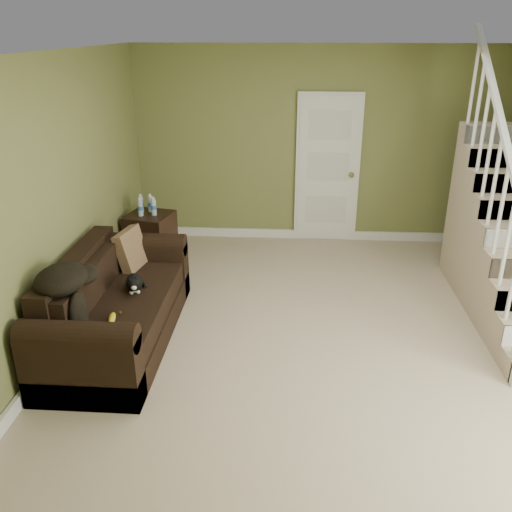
# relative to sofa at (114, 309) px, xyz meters

# --- Properties ---
(floor) EXTENTS (5.00, 5.50, 0.01)m
(floor) POSITION_rel_sofa_xyz_m (2.02, 0.13, -0.33)
(floor) COLOR tan
(floor) RESTS_ON ground
(ceiling) EXTENTS (5.00, 5.50, 0.01)m
(ceiling) POSITION_rel_sofa_xyz_m (2.02, 0.13, 2.27)
(ceiling) COLOR white
(ceiling) RESTS_ON wall_back
(wall_back) EXTENTS (5.00, 0.04, 2.60)m
(wall_back) POSITION_rel_sofa_xyz_m (2.02, 2.88, 0.97)
(wall_back) COLOR olive
(wall_back) RESTS_ON floor
(wall_front) EXTENTS (5.00, 0.04, 2.60)m
(wall_front) POSITION_rel_sofa_xyz_m (2.02, -2.62, 0.97)
(wall_front) COLOR olive
(wall_front) RESTS_ON floor
(wall_left) EXTENTS (0.04, 5.50, 2.60)m
(wall_left) POSITION_rel_sofa_xyz_m (-0.48, 0.13, 0.97)
(wall_left) COLOR olive
(wall_left) RESTS_ON floor
(baseboard_back) EXTENTS (5.00, 0.04, 0.12)m
(baseboard_back) POSITION_rel_sofa_xyz_m (2.02, 2.85, -0.27)
(baseboard_back) COLOR white
(baseboard_back) RESTS_ON floor
(baseboard_left) EXTENTS (0.04, 5.50, 0.12)m
(baseboard_left) POSITION_rel_sofa_xyz_m (-0.45, 0.13, -0.27)
(baseboard_left) COLOR white
(baseboard_left) RESTS_ON floor
(door) EXTENTS (0.86, 0.12, 2.02)m
(door) POSITION_rel_sofa_xyz_m (2.12, 2.84, 0.68)
(door) COLOR white
(door) RESTS_ON floor
(sofa) EXTENTS (0.93, 2.16, 0.85)m
(sofa) POSITION_rel_sofa_xyz_m (0.00, 0.00, 0.00)
(sofa) COLOR black
(sofa) RESTS_ON floor
(side_table) EXTENTS (0.62, 0.62, 0.86)m
(side_table) POSITION_rel_sofa_xyz_m (-0.13, 1.91, -0.00)
(side_table) COLOR black
(side_table) RESTS_ON floor
(cat) EXTENTS (0.26, 0.42, 0.21)m
(cat) POSITION_rel_sofa_xyz_m (0.17, 0.13, 0.22)
(cat) COLOR black
(cat) RESTS_ON sofa
(banana) EXTENTS (0.09, 0.21, 0.06)m
(banana) POSITION_rel_sofa_xyz_m (0.15, -0.46, 0.17)
(banana) COLOR gold
(banana) RESTS_ON sofa
(throw_pillow) EXTENTS (0.28, 0.45, 0.43)m
(throw_pillow) POSITION_rel_sofa_xyz_m (-0.01, 0.70, 0.32)
(throw_pillow) COLOR #462F1C
(throw_pillow) RESTS_ON sofa
(throw_blanket) EXTENTS (0.44, 0.55, 0.22)m
(throw_blanket) POSITION_rel_sofa_xyz_m (-0.21, -0.53, 0.56)
(throw_blanket) COLOR black
(throw_blanket) RESTS_ON sofa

